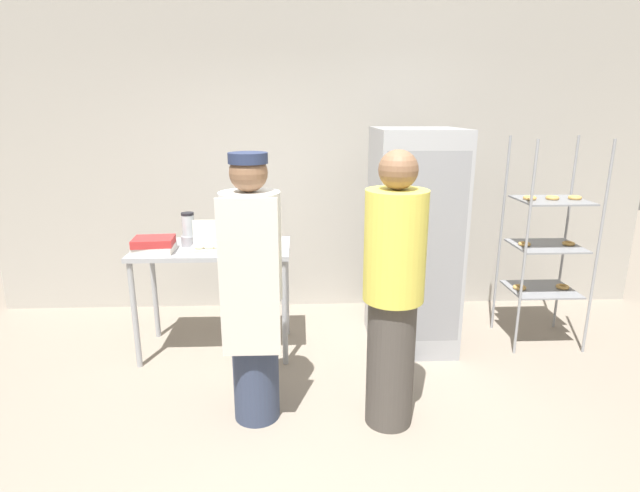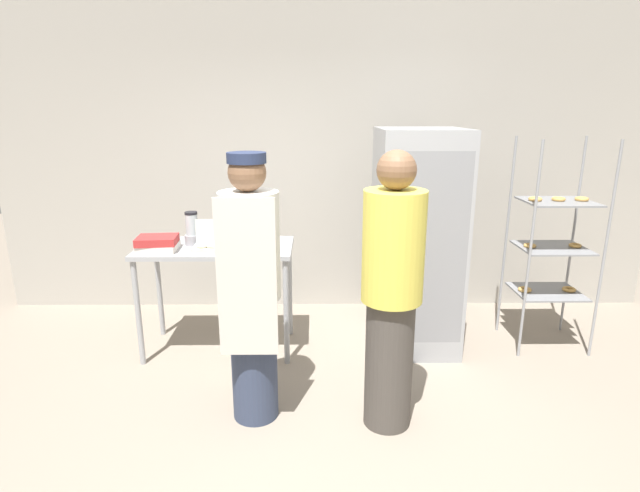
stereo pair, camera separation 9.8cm
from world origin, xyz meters
The scene contains 10 objects.
ground_plane centered at (0.00, 0.00, 0.00)m, with size 14.00×14.00×0.00m, color gray.
back_wall centered at (0.00, 2.40, 1.50)m, with size 6.40×0.12×3.01m, color #ADA89E.
refrigerator centered at (0.71, 1.46, 0.91)m, with size 0.67×0.78×1.81m.
baking_rack centered at (1.83, 1.45, 0.86)m, with size 0.60×0.52×1.74m.
prep_counter centered at (-0.92, 1.38, 0.79)m, with size 1.22×0.62×0.90m.
donut_box centered at (-0.91, 1.19, 0.94)m, with size 0.29×0.20×0.24m.
blender_pitcher centered at (-1.11, 1.42, 1.02)m, with size 0.12×0.12×0.27m.
binder_stack centered at (-1.35, 1.25, 0.95)m, with size 0.32×0.26×0.11m.
person_baker centered at (-0.52, 0.41, 0.89)m, with size 0.36×0.38×1.72m.
person_customer centered at (0.33, 0.33, 0.89)m, with size 0.37×0.37×1.74m.
Camera 2 is at (-0.13, -2.48, 1.96)m, focal length 28.00 mm.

